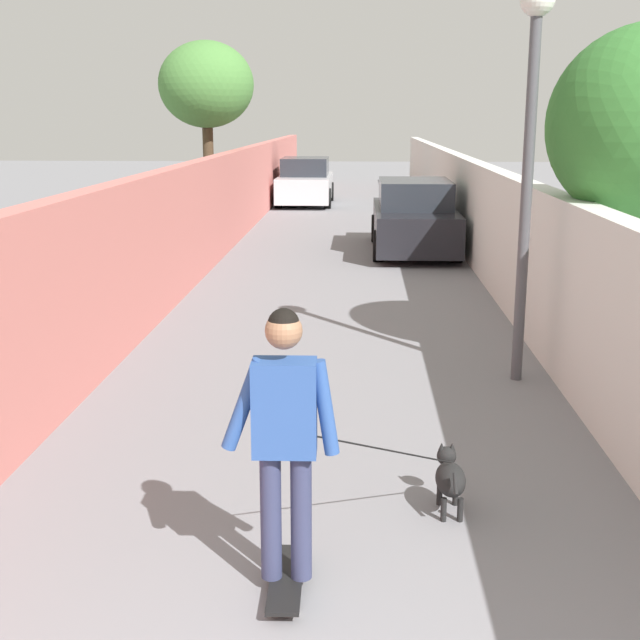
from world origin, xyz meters
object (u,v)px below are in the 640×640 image
object	(u,v)px
skateboard	(286,579)
tree_left_near	(206,86)
lamp_post	(531,114)
dog	(449,477)
person_skateboarder	(285,425)
car_far	(305,183)
car_near	(414,218)

from	to	relation	value
skateboard	tree_left_near	bearing A→B (deg)	11.55
lamp_post	dog	distance (m)	4.35
lamp_post	tree_left_near	bearing A→B (deg)	25.04
person_skateboarder	car_far	distance (m)	23.63
dog	car_near	bearing A→B (deg)	-2.23
skateboard	dog	world-z (taller)	dog
tree_left_near	lamp_post	bearing A→B (deg)	-154.96
skateboard	car_far	bearing A→B (deg)	3.42
car_near	skateboard	bearing A→B (deg)	173.30
tree_left_near	dog	size ratio (longest dim) A/B	3.22
skateboard	dog	bearing A→B (deg)	-44.78
person_skateboarder	skateboard	bearing A→B (deg)	0.90
lamp_post	skateboard	bearing A→B (deg)	153.58
tree_left_near	car_far	bearing A→B (deg)	-14.56
tree_left_near	person_skateboarder	bearing A→B (deg)	-168.45
skateboard	car_far	size ratio (longest dim) A/B	0.20
tree_left_near	car_far	world-z (taller)	tree_left_near
tree_left_near	lamp_post	world-z (taller)	tree_left_near
lamp_post	person_skateboarder	size ratio (longest dim) A/B	2.46
skateboard	car_near	xyz separation A→B (m)	(13.60, -1.60, 0.65)
tree_left_near	car_near	distance (m)	6.27
person_skateboarder	car_near	bearing A→B (deg)	-6.70
tree_left_near	dog	distance (m)	16.09
dog	car_far	size ratio (longest dim) A/B	0.35
lamp_post	skateboard	xyz separation A→B (m)	(-4.42, 2.20, -2.82)
car_near	person_skateboarder	bearing A→B (deg)	173.30
lamp_post	skateboard	distance (m)	5.69
dog	skateboard	bearing A→B (deg)	135.22
tree_left_near	car_near	world-z (taller)	tree_left_near
skateboard	car_near	distance (m)	13.71
skateboard	car_far	world-z (taller)	car_far
skateboard	person_skateboarder	distance (m)	1.02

